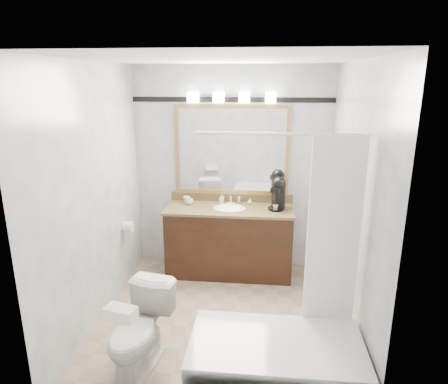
{
  "coord_description": "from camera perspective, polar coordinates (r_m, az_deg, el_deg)",
  "views": [
    {
      "loc": [
        0.4,
        -3.5,
        2.35
      ],
      "look_at": [
        0.0,
        0.35,
        1.24
      ],
      "focal_mm": 32.0,
      "sensor_mm": 36.0,
      "label": 1
    }
  ],
  "objects": [
    {
      "name": "room",
      "position": [
        3.69,
        -0.63,
        -1.3
      ],
      "size": [
        2.42,
        2.62,
        2.52
      ],
      "color": "tan",
      "rests_on": "ground"
    },
    {
      "name": "vanity",
      "position": [
        4.92,
        0.76,
        -6.79
      ],
      "size": [
        1.53,
        0.58,
        0.97
      ],
      "color": "black",
      "rests_on": "ground"
    },
    {
      "name": "mirror",
      "position": [
        4.87,
        1.09,
        5.99
      ],
      "size": [
        1.4,
        0.04,
        1.1
      ],
      "color": "#A28149",
      "rests_on": "room"
    },
    {
      "name": "vanity_light_bar",
      "position": [
        4.75,
        1.07,
        13.42
      ],
      "size": [
        1.02,
        0.14,
        0.12
      ],
      "color": "silver",
      "rests_on": "room"
    },
    {
      "name": "accent_stripe",
      "position": [
        4.82,
        1.14,
        13.05
      ],
      "size": [
        2.4,
        0.01,
        0.06
      ],
      "primitive_type": "cube",
      "color": "black",
      "rests_on": "room"
    },
    {
      "name": "bathtub",
      "position": [
        3.32,
        7.81,
        -22.6
      ],
      "size": [
        1.3,
        0.75,
        1.96
      ],
      "color": "white",
      "rests_on": "ground"
    },
    {
      "name": "tp_roll",
      "position": [
        4.74,
        -13.54,
        -4.82
      ],
      "size": [
        0.11,
        0.12,
        0.12
      ],
      "primitive_type": "cylinder",
      "rotation": [
        0.0,
        1.57,
        0.0
      ],
      "color": "white",
      "rests_on": "room"
    },
    {
      "name": "toilet",
      "position": [
        3.52,
        -12.01,
        -18.89
      ],
      "size": [
        0.52,
        0.75,
        0.7
      ],
      "primitive_type": "imported",
      "rotation": [
        0.0,
        0.0,
        -0.19
      ],
      "color": "white",
      "rests_on": "ground"
    },
    {
      "name": "tissue_box",
      "position": [
        3.03,
        -14.55,
        -16.4
      ],
      "size": [
        0.24,
        0.17,
        0.09
      ],
      "primitive_type": "cube",
      "rotation": [
        0.0,
        0.0,
        -0.25
      ],
      "color": "white",
      "rests_on": "toilet"
    },
    {
      "name": "coffee_maker",
      "position": [
        4.75,
        7.77,
        -0.05
      ],
      "size": [
        0.21,
        0.25,
        0.38
      ],
      "rotation": [
        0.0,
        0.0,
        -0.37
      ],
      "color": "black",
      "rests_on": "vanity"
    },
    {
      "name": "cup_left",
      "position": [
        4.92,
        -4.91,
        -1.34
      ],
      "size": [
        0.11,
        0.11,
        0.07
      ],
      "primitive_type": "imported",
      "rotation": [
        0.0,
        0.0,
        -0.2
      ],
      "color": "white",
      "rests_on": "vanity"
    },
    {
      "name": "cup_right",
      "position": [
        4.99,
        -5.34,
        -1.08
      ],
      "size": [
        0.1,
        0.1,
        0.08
      ],
      "primitive_type": "imported",
      "rotation": [
        0.0,
        0.0,
        0.27
      ],
      "color": "white",
      "rests_on": "vanity"
    },
    {
      "name": "soap_bottle_a",
      "position": [
        4.93,
        -0.35,
        -0.99
      ],
      "size": [
        0.06,
        0.06,
        0.11
      ],
      "primitive_type": "imported",
      "rotation": [
        0.0,
        0.0,
        -0.18
      ],
      "color": "white",
      "rests_on": "vanity"
    },
    {
      "name": "soap_bottle_b",
      "position": [
        4.91,
        3.7,
        -1.36
      ],
      "size": [
        0.06,
        0.06,
        0.07
      ],
      "primitive_type": "imported",
      "rotation": [
        0.0,
        0.0,
        0.17
      ],
      "color": "white",
      "rests_on": "vanity"
    },
    {
      "name": "soap_bar",
      "position": [
        4.88,
        0.94,
        -1.71
      ],
      "size": [
        0.08,
        0.06,
        0.02
      ],
      "primitive_type": "cube",
      "rotation": [
        0.0,
        0.0,
        -0.15
      ],
      "color": "beige",
      "rests_on": "vanity"
    }
  ]
}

